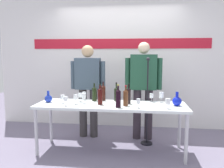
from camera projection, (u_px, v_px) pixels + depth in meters
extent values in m
plane|color=slate|center=(111.00, 151.00, 3.64)|extent=(10.00, 10.00, 0.00)
cube|color=white|center=(119.00, 55.00, 4.79)|extent=(5.18, 0.10, 3.00)
cube|color=red|center=(119.00, 44.00, 4.70)|extent=(3.62, 0.01, 0.20)
cube|color=white|center=(111.00, 105.00, 3.54)|extent=(2.29, 0.67, 0.04)
cylinder|color=silver|center=(36.00, 133.00, 3.44)|extent=(0.05, 0.05, 0.72)
cylinder|color=silver|center=(186.00, 139.00, 3.18)|extent=(0.05, 0.05, 0.72)
cylinder|color=silver|center=(51.00, 121.00, 4.00)|extent=(0.05, 0.05, 0.72)
cylinder|color=silver|center=(180.00, 126.00, 3.74)|extent=(0.05, 0.05, 0.72)
sphere|color=#192EA3|center=(48.00, 99.00, 3.66)|extent=(0.12, 0.12, 0.12)
cylinder|color=#192EA3|center=(48.00, 93.00, 3.65)|extent=(0.04, 0.04, 0.08)
sphere|color=#0F1DBB|center=(177.00, 101.00, 3.41)|extent=(0.14, 0.14, 0.14)
cylinder|color=#0F1DBB|center=(177.00, 95.00, 3.40)|extent=(0.04, 0.04, 0.08)
cylinder|color=#373434|center=(83.00, 113.00, 4.26)|extent=(0.14, 0.14, 0.89)
cylinder|color=#373434|center=(94.00, 113.00, 4.24)|extent=(0.14, 0.14, 0.89)
cube|color=#3C4D5C|center=(88.00, 74.00, 4.16)|extent=(0.44, 0.22, 0.56)
cylinder|color=#3C4D5C|center=(73.00, 75.00, 4.19)|extent=(0.09, 0.09, 0.50)
cylinder|color=#3C4D5C|center=(103.00, 75.00, 4.13)|extent=(0.09, 0.09, 0.50)
sphere|color=tan|center=(88.00, 51.00, 4.11)|extent=(0.22, 0.22, 0.22)
cylinder|color=#322931|center=(137.00, 114.00, 4.14)|extent=(0.14, 0.14, 0.91)
cylinder|color=#322931|center=(149.00, 114.00, 4.12)|extent=(0.14, 0.14, 0.91)
cube|color=#1F4934|center=(144.00, 72.00, 4.03)|extent=(0.46, 0.22, 0.61)
cylinder|color=#1F4934|center=(128.00, 74.00, 4.07)|extent=(0.09, 0.09, 0.55)
cylinder|color=#1F4934|center=(160.00, 74.00, 4.00)|extent=(0.09, 0.09, 0.55)
sphere|color=beige|center=(144.00, 48.00, 3.98)|extent=(0.20, 0.20, 0.20)
cylinder|color=black|center=(129.00, 96.00, 3.56)|extent=(0.07, 0.07, 0.23)
cone|color=black|center=(129.00, 88.00, 3.54)|extent=(0.07, 0.07, 0.03)
cylinder|color=black|center=(129.00, 87.00, 3.54)|extent=(0.02, 0.02, 0.07)
cylinder|color=black|center=(129.00, 84.00, 3.53)|extent=(0.03, 0.03, 0.02)
cylinder|color=#370B0A|center=(100.00, 97.00, 3.50)|extent=(0.07, 0.07, 0.23)
cone|color=#370B0A|center=(100.00, 89.00, 3.49)|extent=(0.07, 0.07, 0.03)
cylinder|color=#370B0A|center=(100.00, 87.00, 3.48)|extent=(0.03, 0.03, 0.07)
cylinder|color=black|center=(100.00, 84.00, 3.48)|extent=(0.03, 0.03, 0.02)
cylinder|color=black|center=(94.00, 95.00, 3.77)|extent=(0.07, 0.07, 0.21)
cone|color=black|center=(94.00, 87.00, 3.76)|extent=(0.07, 0.07, 0.03)
cylinder|color=black|center=(94.00, 86.00, 3.76)|extent=(0.03, 0.03, 0.06)
cylinder|color=black|center=(94.00, 84.00, 3.75)|extent=(0.03, 0.03, 0.02)
cylinder|color=#552D18|center=(126.00, 98.00, 3.41)|extent=(0.07, 0.07, 0.22)
cone|color=#552D18|center=(126.00, 90.00, 3.40)|extent=(0.07, 0.07, 0.03)
cylinder|color=#552D18|center=(126.00, 89.00, 3.39)|extent=(0.03, 0.03, 0.07)
cylinder|color=#B31426|center=(126.00, 86.00, 3.39)|extent=(0.03, 0.03, 0.02)
cylinder|color=black|center=(116.00, 95.00, 3.77)|extent=(0.07, 0.07, 0.20)
cone|color=black|center=(116.00, 88.00, 3.75)|extent=(0.07, 0.07, 0.03)
cylinder|color=black|center=(116.00, 86.00, 3.75)|extent=(0.02, 0.02, 0.09)
cylinder|color=black|center=(116.00, 83.00, 3.74)|extent=(0.03, 0.03, 0.02)
cylinder|color=black|center=(118.00, 99.00, 3.31)|extent=(0.08, 0.08, 0.24)
cone|color=black|center=(118.00, 90.00, 3.29)|extent=(0.08, 0.08, 0.03)
cylinder|color=black|center=(118.00, 88.00, 3.29)|extent=(0.02, 0.02, 0.08)
cylinder|color=gold|center=(118.00, 85.00, 3.28)|extent=(0.03, 0.03, 0.02)
cylinder|color=#361610|center=(103.00, 93.00, 3.81)|extent=(0.07, 0.07, 0.23)
cone|color=#361610|center=(103.00, 86.00, 3.79)|extent=(0.07, 0.07, 0.03)
cylinder|color=#361610|center=(103.00, 85.00, 3.79)|extent=(0.02, 0.02, 0.07)
cylinder|color=black|center=(103.00, 82.00, 3.78)|extent=(0.03, 0.03, 0.02)
cylinder|color=white|center=(84.00, 100.00, 3.86)|extent=(0.05, 0.05, 0.00)
cylinder|color=white|center=(84.00, 98.00, 3.86)|extent=(0.01, 0.01, 0.06)
cylinder|color=white|center=(84.00, 94.00, 3.85)|extent=(0.06, 0.06, 0.08)
cylinder|color=white|center=(66.00, 106.00, 3.42)|extent=(0.06, 0.06, 0.00)
cylinder|color=white|center=(66.00, 103.00, 3.41)|extent=(0.01, 0.01, 0.07)
cylinder|color=white|center=(66.00, 99.00, 3.40)|extent=(0.06, 0.06, 0.07)
cylinder|color=white|center=(80.00, 102.00, 3.72)|extent=(0.06, 0.06, 0.00)
cylinder|color=white|center=(80.00, 99.00, 3.71)|extent=(0.01, 0.01, 0.07)
cylinder|color=white|center=(80.00, 95.00, 3.70)|extent=(0.07, 0.07, 0.07)
cylinder|color=white|center=(76.00, 104.00, 3.54)|extent=(0.06, 0.06, 0.00)
cylinder|color=white|center=(76.00, 102.00, 3.53)|extent=(0.01, 0.01, 0.07)
cylinder|color=white|center=(76.00, 97.00, 3.52)|extent=(0.07, 0.07, 0.08)
cylinder|color=white|center=(63.00, 103.00, 3.58)|extent=(0.06, 0.06, 0.00)
cylinder|color=white|center=(63.00, 101.00, 3.58)|extent=(0.01, 0.01, 0.07)
cylinder|color=white|center=(63.00, 97.00, 3.57)|extent=(0.07, 0.07, 0.07)
cylinder|color=white|center=(84.00, 103.00, 3.58)|extent=(0.06, 0.06, 0.00)
cylinder|color=white|center=(84.00, 101.00, 3.57)|extent=(0.01, 0.01, 0.08)
cylinder|color=white|center=(84.00, 96.00, 3.56)|extent=(0.07, 0.07, 0.08)
cylinder|color=white|center=(138.00, 108.00, 3.27)|extent=(0.06, 0.06, 0.00)
cylinder|color=white|center=(138.00, 106.00, 3.27)|extent=(0.01, 0.01, 0.07)
cylinder|color=white|center=(138.00, 101.00, 3.26)|extent=(0.06, 0.06, 0.07)
cylinder|color=white|center=(151.00, 102.00, 3.72)|extent=(0.05, 0.05, 0.00)
cylinder|color=white|center=(151.00, 100.00, 3.72)|extent=(0.01, 0.01, 0.06)
cylinder|color=white|center=(151.00, 96.00, 3.71)|extent=(0.06, 0.06, 0.07)
cylinder|color=white|center=(168.00, 109.00, 3.24)|extent=(0.05, 0.05, 0.00)
cylinder|color=white|center=(168.00, 106.00, 3.23)|extent=(0.01, 0.01, 0.06)
cylinder|color=white|center=(168.00, 101.00, 3.22)|extent=(0.07, 0.07, 0.08)
cylinder|color=white|center=(161.00, 102.00, 3.65)|extent=(0.05, 0.05, 0.00)
cylinder|color=white|center=(161.00, 100.00, 3.65)|extent=(0.01, 0.01, 0.07)
cylinder|color=white|center=(161.00, 95.00, 3.64)|extent=(0.07, 0.07, 0.09)
cylinder|color=black|center=(146.00, 143.00, 3.94)|extent=(0.20, 0.20, 0.02)
cylinder|color=black|center=(147.00, 103.00, 3.85)|extent=(0.02, 0.02, 1.41)
sphere|color=#232328|center=(148.00, 59.00, 3.76)|extent=(0.06, 0.06, 0.06)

